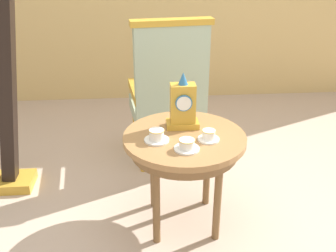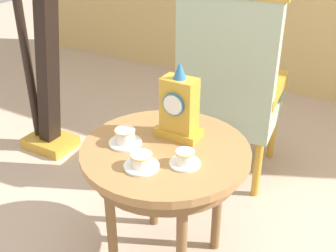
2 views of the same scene
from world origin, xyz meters
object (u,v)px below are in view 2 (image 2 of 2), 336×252
object	(u,v)px
side_table	(166,163)
mantel_clock	(179,108)
harp	(41,52)
armchair	(230,86)
teacup_center	(185,159)
teacup_left	(125,138)
teacup_right	(141,161)

from	to	relation	value
side_table	mantel_clock	xyz separation A→B (m)	(0.00, 0.11, 0.21)
harp	armchair	bearing A→B (deg)	13.93
teacup_center	armchair	size ratio (longest dim) A/B	0.11
teacup_left	armchair	bearing A→B (deg)	80.99
teacup_left	armchair	distance (m)	0.83
side_table	teacup_center	xyz separation A→B (m)	(0.13, -0.07, 0.10)
teacup_left	teacup_right	xyz separation A→B (m)	(0.15, -0.11, -0.00)
teacup_left	armchair	xyz separation A→B (m)	(0.13, 0.81, -0.04)
side_table	harp	distance (m)	1.26
mantel_clock	harp	distance (m)	1.22
mantel_clock	armchair	world-z (taller)	armchair
teacup_left	teacup_right	size ratio (longest dim) A/B	1.01
teacup_left	harp	world-z (taller)	harp
harp	side_table	bearing A→B (deg)	-22.54
teacup_left	harp	size ratio (longest dim) A/B	0.08
mantel_clock	teacup_right	bearing A→B (deg)	-91.79
teacup_center	armchair	distance (m)	0.84
side_table	harp	xyz separation A→B (m)	(-1.16, 0.48, 0.15)
teacup_left	mantel_clock	distance (m)	0.26
side_table	mantel_clock	world-z (taller)	mantel_clock
teacup_right	mantel_clock	world-z (taller)	mantel_clock
teacup_right	armchair	distance (m)	0.93
teacup_right	mantel_clock	size ratio (longest dim) A/B	0.41
mantel_clock	armchair	xyz separation A→B (m)	(-0.03, 0.65, -0.15)
teacup_left	harp	xyz separation A→B (m)	(-1.00, 0.54, 0.05)
teacup_right	armchair	bearing A→B (deg)	91.48
side_table	teacup_left	bearing A→B (deg)	-161.05
side_table	teacup_left	world-z (taller)	teacup_left
teacup_left	mantel_clock	world-z (taller)	mantel_clock
armchair	harp	size ratio (longest dim) A/B	0.67
armchair	teacup_right	bearing A→B (deg)	-88.52
teacup_right	teacup_center	distance (m)	0.17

